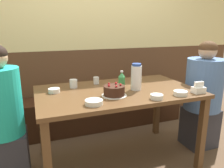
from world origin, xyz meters
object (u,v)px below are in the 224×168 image
at_px(soju_bottle, 122,80).
at_px(birthday_cake, 114,91).
at_px(bowl_rice_small, 180,93).
at_px(bowl_sauce_shallow, 54,91).
at_px(napkin_holder, 198,89).
at_px(bowl_soup_white, 94,102).
at_px(water_pitcher, 136,77).
at_px(person_pale_blue_shirt, 3,120).
at_px(glass_water_tall, 96,80).
at_px(person_teal_shirt, 203,96).
at_px(bench_seat, 95,111).
at_px(glass_tumbler_short, 73,84).
at_px(bowl_side_dish, 157,97).

bearing_deg(soju_bottle, birthday_cake, -128.62).
distance_m(soju_bottle, bowl_rice_small, 0.55).
height_order(bowl_rice_small, bowl_sauce_shallow, same).
xyz_separation_m(soju_bottle, bowl_rice_small, (0.40, -0.38, -0.06)).
bearing_deg(napkin_holder, bowl_sauce_shallow, 159.14).
relative_size(birthday_cake, bowl_soup_white, 1.58).
relative_size(birthday_cake, bowl_sauce_shallow, 2.08).
xyz_separation_m(water_pitcher, person_pale_blue_shirt, (-1.18, 0.12, -0.30)).
bearing_deg(bowl_soup_white, bowl_rice_small, -2.76).
height_order(soju_bottle, person_pale_blue_shirt, person_pale_blue_shirt).
distance_m(glass_water_tall, person_pale_blue_shirt, 0.94).
bearing_deg(glass_water_tall, person_teal_shirt, -15.93).
height_order(bench_seat, glass_water_tall, glass_water_tall).
distance_m(birthday_cake, glass_tumbler_short, 0.47).
bearing_deg(glass_tumbler_short, bowl_rice_small, -34.38).
bearing_deg(soju_bottle, napkin_holder, -32.12).
bearing_deg(person_pale_blue_shirt, bowl_rice_small, -15.86).
xyz_separation_m(bowl_side_dish, glass_tumbler_short, (-0.58, 0.59, 0.02)).
xyz_separation_m(person_teal_shirt, person_pale_blue_shirt, (-2.02, 0.11, -0.02)).
height_order(water_pitcher, bowl_side_dish, water_pitcher).
bearing_deg(bench_seat, bowl_side_dish, -80.06).
bearing_deg(bowl_rice_small, bowl_soup_white, 177.24).
height_order(glass_water_tall, glass_tumbler_short, glass_tumbler_short).
bearing_deg(birthday_cake, bowl_rice_small, -18.83).
bearing_deg(bowl_side_dish, person_teal_shirt, 21.98).
height_order(glass_tumbler_short, person_pale_blue_shirt, person_pale_blue_shirt).
distance_m(birthday_cake, bowl_side_dish, 0.37).
relative_size(bench_seat, napkin_holder, 22.66).
relative_size(birthday_cake, person_pale_blue_shirt, 0.18).
height_order(birthday_cake, glass_tumbler_short, birthday_cake).
distance_m(bowl_rice_small, person_teal_shirt, 0.66).
relative_size(napkin_holder, person_teal_shirt, 0.09).
distance_m(bowl_rice_small, glass_water_tall, 0.86).
relative_size(bowl_soup_white, person_pale_blue_shirt, 0.11).
height_order(bowl_soup_white, bowl_side_dish, bowl_side_dish).
bearing_deg(napkin_holder, bowl_soup_white, 177.82).
bearing_deg(birthday_cake, napkin_holder, -14.10).
distance_m(bench_seat, bowl_soup_white, 1.30).
xyz_separation_m(napkin_holder, bowl_side_dish, (-0.45, -0.02, -0.02)).
relative_size(napkin_holder, glass_water_tall, 1.49).
bearing_deg(napkin_holder, soju_bottle, 147.88).
xyz_separation_m(napkin_holder, glass_tumbler_short, (-1.03, 0.57, 0.00)).
xyz_separation_m(soju_bottle, person_pale_blue_shirt, (-1.07, 0.04, -0.26)).
height_order(bench_seat, bowl_soup_white, bowl_soup_white).
relative_size(soju_bottle, glass_water_tall, 2.37).
xyz_separation_m(water_pitcher, glass_water_tall, (-0.29, 0.34, -0.09)).
distance_m(bowl_soup_white, person_pale_blue_shirt, 0.81).
distance_m(water_pitcher, person_pale_blue_shirt, 1.23).
relative_size(bowl_soup_white, bowl_rice_small, 1.14).
height_order(glass_water_tall, person_teal_shirt, person_teal_shirt).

